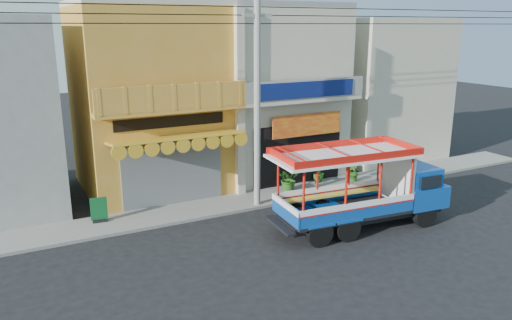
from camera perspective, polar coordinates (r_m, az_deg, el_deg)
The scene contains 12 objects.
ground at distance 18.54m, azimuth 7.70°, elevation -7.98°, with size 90.00×90.00×0.00m, color black.
sidewalk at distance 21.67m, azimuth 1.61°, elevation -4.21°, with size 30.00×2.00×0.12m, color slate.
shophouse_left at distance 22.82m, azimuth -12.16°, elevation 6.92°, with size 6.00×7.50×8.24m.
shophouse_right at distance 25.08m, azimuth 1.25°, elevation 7.97°, with size 6.00×6.75×8.24m.
party_pilaster at distance 20.99m, azimuth -1.85°, elevation 6.26°, with size 0.35×0.30×8.00m, color beige.
filler_building_right at distance 29.15m, azimuth 13.48°, elevation 7.96°, with size 6.00×6.00×7.60m, color beige.
utility_pole at distance 19.55m, azimuth 0.52°, elevation 8.67°, with size 28.00×0.26×9.00m.
songthaew_truck at distance 18.79m, azimuth 13.16°, elevation -3.04°, with size 6.83×2.70×3.11m.
green_sign at distance 19.60m, azimuth -17.50°, elevation -5.64°, with size 0.62×0.35×0.95m.
potted_plant_a at distance 22.13m, azimuth 3.74°, elevation -2.14°, with size 1.00×0.86×1.11m, color #275618.
potted_plant_b at distance 23.90m, azimuth 11.04°, elevation -1.31°, with size 0.51×0.41×0.93m, color #275618.
potted_plant_c at distance 23.59m, azimuth 7.17°, elevation -1.32°, with size 0.54×0.54×0.96m, color #275618.
Camera 1 is at (-10.01, -13.83, 7.23)m, focal length 35.00 mm.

